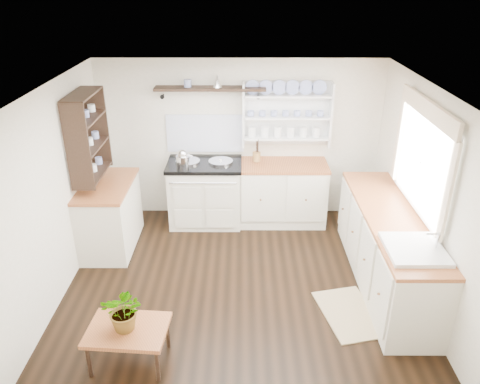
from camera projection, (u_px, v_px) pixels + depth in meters
name	position (u px, v px, depth m)	size (l,w,h in m)	color
floor	(239.00, 285.00, 5.50)	(4.00, 3.80, 0.01)	black
wall_back	(240.00, 140.00, 6.72)	(4.00, 0.02, 2.30)	beige
wall_right	(426.00, 198.00, 5.00)	(0.02, 3.80, 2.30)	beige
wall_left	(53.00, 197.00, 5.01)	(0.02, 3.80, 2.30)	beige
ceiling	(239.00, 91.00, 4.51)	(4.00, 3.80, 0.01)	white
window	(423.00, 157.00, 4.96)	(0.08, 1.55, 1.22)	white
aga_cooker	(205.00, 192.00, 6.72)	(1.04, 0.72, 0.96)	beige
back_cabinets	(281.00, 192.00, 6.74)	(1.27, 0.63, 0.90)	beige
right_cabinets	(387.00, 248.00, 5.38)	(0.62, 2.43, 0.90)	beige
belfast_sink	(413.00, 259.00, 4.56)	(0.55, 0.60, 0.45)	white
left_cabinets	(110.00, 215.00, 6.12)	(0.62, 1.13, 0.90)	beige
plate_rack	(286.00, 113.00, 6.51)	(1.20, 0.22, 0.90)	white
high_shelf	(210.00, 89.00, 6.29)	(1.50, 0.29, 0.16)	black
left_shelving	(88.00, 135.00, 5.65)	(0.28, 0.80, 1.05)	black
kettle	(183.00, 158.00, 6.36)	(0.19, 0.19, 0.23)	silver
utensil_crock	(257.00, 157.00, 6.60)	(0.11, 0.11, 0.13)	olive
center_table	(128.00, 332.00, 4.29)	(0.76, 0.57, 0.39)	brown
potted_plant	(125.00, 310.00, 4.18)	(0.38, 0.33, 0.42)	#3F7233
floor_rug	(349.00, 313.00, 5.04)	(0.55, 0.85, 0.02)	#89684F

